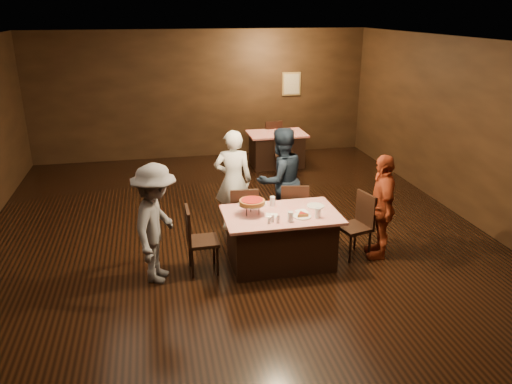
# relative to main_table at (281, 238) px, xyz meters

# --- Properties ---
(room) EXTENTS (10.00, 10.04, 3.02)m
(room) POSITION_rel_main_table_xyz_m (-0.45, 0.77, 1.75)
(room) COLOR black
(room) RESTS_ON ground
(main_table) EXTENTS (1.60, 1.00, 0.77)m
(main_table) POSITION_rel_main_table_xyz_m (0.00, 0.00, 0.00)
(main_table) COLOR #A8100B
(main_table) RESTS_ON ground
(back_table) EXTENTS (1.30, 0.90, 0.77)m
(back_table) POSITION_rel_main_table_xyz_m (1.10, 4.61, 0.00)
(back_table) COLOR red
(back_table) RESTS_ON ground
(chair_far_left) EXTENTS (0.44, 0.44, 0.95)m
(chair_far_left) POSITION_rel_main_table_xyz_m (-0.40, 0.75, 0.09)
(chair_far_left) COLOR black
(chair_far_left) RESTS_ON ground
(chair_far_right) EXTENTS (0.49, 0.49, 0.95)m
(chair_far_right) POSITION_rel_main_table_xyz_m (0.40, 0.75, 0.09)
(chair_far_right) COLOR black
(chair_far_right) RESTS_ON ground
(chair_end_left) EXTENTS (0.43, 0.43, 0.95)m
(chair_end_left) POSITION_rel_main_table_xyz_m (-1.10, -0.00, 0.09)
(chair_end_left) COLOR black
(chair_end_left) RESTS_ON ground
(chair_end_right) EXTENTS (0.51, 0.51, 0.95)m
(chair_end_right) POSITION_rel_main_table_xyz_m (1.10, 0.00, 0.09)
(chair_end_right) COLOR black
(chair_end_right) RESTS_ON ground
(chair_back_near) EXTENTS (0.48, 0.48, 0.95)m
(chair_back_near) POSITION_rel_main_table_xyz_m (1.10, 3.91, 0.09)
(chair_back_near) COLOR black
(chair_back_near) RESTS_ON ground
(chair_back_far) EXTENTS (0.49, 0.49, 0.95)m
(chair_back_far) POSITION_rel_main_table_xyz_m (1.10, 5.21, 0.09)
(chair_back_far) COLOR black
(chair_back_far) RESTS_ON ground
(diner_white_jacket) EXTENTS (0.66, 0.48, 1.67)m
(diner_white_jacket) POSITION_rel_main_table_xyz_m (-0.45, 1.32, 0.45)
(diner_white_jacket) COLOR white
(diner_white_jacket) RESTS_ON ground
(diner_navy_hoodie) EXTENTS (0.99, 0.87, 1.71)m
(diner_navy_hoodie) POSITION_rel_main_table_xyz_m (0.28, 1.13, 0.47)
(diner_navy_hoodie) COLOR black
(diner_navy_hoodie) RESTS_ON ground
(diner_grey_knit) EXTENTS (0.90, 1.18, 1.62)m
(diner_grey_knit) POSITION_rel_main_table_xyz_m (-1.71, -0.10, 0.42)
(diner_grey_knit) COLOR slate
(diner_grey_knit) RESTS_ON ground
(diner_red_shirt) EXTENTS (0.59, 0.97, 1.55)m
(diner_red_shirt) POSITION_rel_main_table_xyz_m (1.47, -0.06, 0.39)
(diner_red_shirt) COLOR maroon
(diner_red_shirt) RESTS_ON ground
(pizza_stand) EXTENTS (0.38, 0.38, 0.22)m
(pizza_stand) POSITION_rel_main_table_xyz_m (-0.40, 0.05, 0.57)
(pizza_stand) COLOR black
(pizza_stand) RESTS_ON main_table
(plate_with_slice) EXTENTS (0.25, 0.25, 0.06)m
(plate_with_slice) POSITION_rel_main_table_xyz_m (0.25, -0.18, 0.41)
(plate_with_slice) COLOR white
(plate_with_slice) RESTS_ON main_table
(plate_empty) EXTENTS (0.25, 0.25, 0.01)m
(plate_empty) POSITION_rel_main_table_xyz_m (0.55, 0.15, 0.39)
(plate_empty) COLOR white
(plate_empty) RESTS_ON main_table
(glass_front_left) EXTENTS (0.08, 0.08, 0.14)m
(glass_front_left) POSITION_rel_main_table_xyz_m (0.05, -0.30, 0.46)
(glass_front_left) COLOR silver
(glass_front_left) RESTS_ON main_table
(glass_front_right) EXTENTS (0.08, 0.08, 0.14)m
(glass_front_right) POSITION_rel_main_table_xyz_m (0.45, -0.25, 0.46)
(glass_front_right) COLOR silver
(glass_front_right) RESTS_ON main_table
(glass_back) EXTENTS (0.08, 0.08, 0.14)m
(glass_back) POSITION_rel_main_table_xyz_m (-0.05, 0.30, 0.46)
(glass_back) COLOR silver
(glass_back) RESTS_ON main_table
(condiments) EXTENTS (0.17, 0.10, 0.09)m
(condiments) POSITION_rel_main_table_xyz_m (-0.18, -0.28, 0.43)
(condiments) COLOR silver
(condiments) RESTS_ON main_table
(napkin_center) EXTENTS (0.19, 0.19, 0.01)m
(napkin_center) POSITION_rel_main_table_xyz_m (0.30, -0.00, 0.39)
(napkin_center) COLOR white
(napkin_center) RESTS_ON main_table
(napkin_left) EXTENTS (0.21, 0.21, 0.01)m
(napkin_left) POSITION_rel_main_table_xyz_m (-0.15, -0.05, 0.39)
(napkin_left) COLOR white
(napkin_left) RESTS_ON main_table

